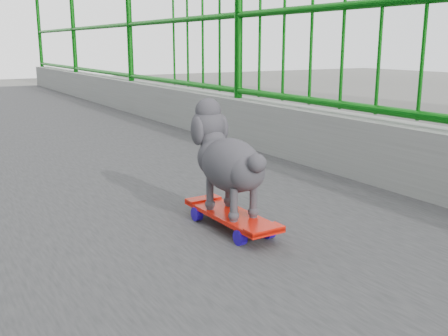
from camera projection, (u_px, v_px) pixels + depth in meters
skateboard at (231, 217)px, 1.91m from camera, size 0.15×0.47×0.06m
poodle at (228, 159)px, 1.88m from camera, size 0.19×0.44×0.37m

